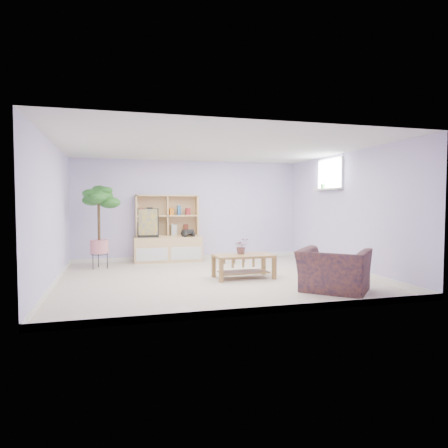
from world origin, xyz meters
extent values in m
cube|color=beige|center=(0.00, 0.00, 0.00)|extent=(5.50, 5.00, 0.01)
cube|color=silver|center=(0.00, 0.00, 2.40)|extent=(5.50, 5.00, 0.01)
cube|color=#D3CCFF|center=(0.00, 2.50, 1.20)|extent=(5.50, 0.01, 2.40)
cube|color=#D3CCFF|center=(0.00, -2.50, 1.20)|extent=(5.50, 0.01, 2.40)
cube|color=#D3CCFF|center=(-2.75, 0.00, 1.20)|extent=(0.01, 5.00, 2.40)
cube|color=#D3CCFF|center=(2.75, 0.00, 1.20)|extent=(0.01, 5.00, 2.40)
cube|color=white|center=(2.67, 0.60, 1.68)|extent=(0.14, 1.00, 0.04)
imported|color=#286430|center=(0.50, -0.09, 0.58)|extent=(0.27, 0.23, 0.29)
imported|color=#121733|center=(1.54, -1.60, 0.38)|extent=(1.36, 1.35, 0.76)
imported|color=#195B1A|center=(2.67, 0.81, 1.81)|extent=(0.14, 0.12, 0.21)
camera|label=1|loc=(-1.74, -7.11, 1.40)|focal=32.00mm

